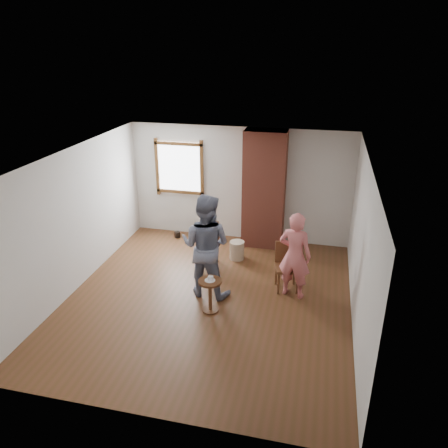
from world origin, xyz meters
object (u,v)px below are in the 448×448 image
at_px(side_table, 210,291).
at_px(person_pink, 295,255).
at_px(man, 206,246).
at_px(dining_chair_right, 287,263).
at_px(dining_chair_left, 209,241).
at_px(stoneware_crock, 237,250).

relative_size(side_table, person_pink, 0.37).
xyz_separation_m(side_table, man, (-0.22, 0.56, 0.55)).
relative_size(dining_chair_right, man, 0.47).
bearing_deg(dining_chair_right, person_pink, -72.38).
bearing_deg(side_table, person_pink, 32.20).
bearing_deg(man, dining_chair_left, -69.63).
height_order(side_table, person_pink, person_pink).
distance_m(stoneware_crock, dining_chair_left, 0.69).
distance_m(dining_chair_right, man, 1.56).
bearing_deg(person_pink, dining_chair_right, -44.68).
bearing_deg(stoneware_crock, dining_chair_left, -149.58).
distance_m(man, person_pink, 1.58).
height_order(dining_chair_left, person_pink, person_pink).
height_order(dining_chair_left, dining_chair_right, dining_chair_right).
xyz_separation_m(dining_chair_left, side_table, (0.48, -1.69, -0.10)).
xyz_separation_m(dining_chair_right, person_pink, (0.15, -0.24, 0.30)).
height_order(side_table, man, man).
relative_size(dining_chair_left, man, 0.47).
xyz_separation_m(dining_chair_left, dining_chair_right, (1.66, -0.61, 0.01)).
distance_m(dining_chair_left, dining_chair_right, 1.77).
distance_m(dining_chair_right, side_table, 1.61).
height_order(stoneware_crock, dining_chair_left, dining_chair_left).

